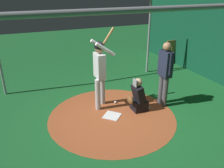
% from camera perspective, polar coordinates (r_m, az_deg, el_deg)
% --- Properties ---
extents(ground_plane, '(26.59, 26.59, 0.00)m').
position_cam_1_polar(ground_plane, '(6.25, 0.00, -8.01)').
color(ground_plane, '#195B28').
extents(dirt_circle, '(3.41, 3.41, 0.01)m').
position_cam_1_polar(dirt_circle, '(6.25, 0.00, -7.99)').
color(dirt_circle, '#9E4C28').
rests_on(dirt_circle, ground).
extents(home_plate, '(0.59, 0.59, 0.01)m').
position_cam_1_polar(home_plate, '(6.25, 0.00, -7.92)').
color(home_plate, white).
rests_on(home_plate, dirt_circle).
extents(batter, '(0.68, 0.49, 2.24)m').
position_cam_1_polar(batter, '(6.26, -3.02, 4.05)').
color(batter, '#BCBCC0').
rests_on(batter, ground).
extents(catcher, '(0.58, 0.40, 0.97)m').
position_cam_1_polar(catcher, '(6.40, 6.52, -3.48)').
color(catcher, black).
rests_on(catcher, ground).
extents(umpire, '(0.23, 0.49, 1.87)m').
position_cam_1_polar(umpire, '(6.56, 13.06, 3.23)').
color(umpire, '#4C4C51').
rests_on(umpire, ground).
extents(cage_frame, '(5.39, 5.32, 3.05)m').
position_cam_1_polar(cage_frame, '(5.46, 0.00, 11.29)').
color(cage_frame, gray).
rests_on(cage_frame, ground).
extents(bat_rack, '(0.58, 0.20, 1.05)m').
position_cam_1_polar(bat_rack, '(10.62, 14.72, 7.57)').
color(bat_rack, olive).
rests_on(bat_rack, ground).
extents(baseball_0, '(0.07, 0.07, 0.07)m').
position_cam_1_polar(baseball_0, '(6.61, 9.19, -6.02)').
color(baseball_0, white).
rests_on(baseball_0, dirt_circle).
extents(baseball_1, '(0.07, 0.07, 0.07)m').
position_cam_1_polar(baseball_1, '(7.06, -3.58, -3.75)').
color(baseball_1, white).
rests_on(baseball_1, dirt_circle).
extents(baseball_2, '(0.07, 0.07, 0.07)m').
position_cam_1_polar(baseball_2, '(6.86, 0.86, -4.55)').
color(baseball_2, white).
rests_on(baseball_2, dirt_circle).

